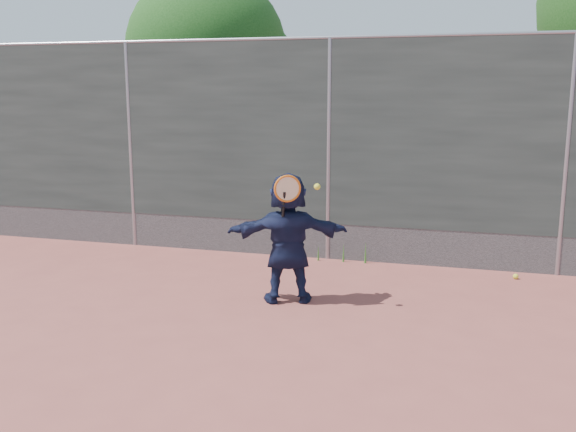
# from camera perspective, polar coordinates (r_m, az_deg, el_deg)

# --- Properties ---
(ground) EXTENTS (80.00, 80.00, 0.00)m
(ground) POSITION_cam_1_polar(r_m,az_deg,el_deg) (5.84, -3.90, -12.36)
(ground) COLOR #9E4C42
(ground) RESTS_ON ground
(player) EXTENTS (1.42, 0.83, 1.45)m
(player) POSITION_cam_1_polar(r_m,az_deg,el_deg) (7.06, 0.00, -1.93)
(player) COLOR #151C3B
(player) RESTS_ON ground
(ball_ground) EXTENTS (0.07, 0.07, 0.07)m
(ball_ground) POSITION_cam_1_polar(r_m,az_deg,el_deg) (8.54, 19.58, -5.08)
(ball_ground) COLOR yellow
(ball_ground) RESTS_ON ground
(fence) EXTENTS (20.00, 0.06, 3.03)m
(fence) POSITION_cam_1_polar(r_m,az_deg,el_deg) (8.76, 3.65, 6.27)
(fence) COLOR #38423D
(fence) RESTS_ON ground
(swing_action) EXTENTS (0.48, 0.17, 0.51)m
(swing_action) POSITION_cam_1_polar(r_m,az_deg,el_deg) (6.75, 0.19, 2.32)
(swing_action) COLOR orange
(swing_action) RESTS_ON ground
(tree_left) EXTENTS (3.15, 3.00, 4.53)m
(tree_left) POSITION_cam_1_polar(r_m,az_deg,el_deg) (12.51, -6.47, 13.91)
(tree_left) COLOR #382314
(tree_left) RESTS_ON ground
(weed_clump) EXTENTS (0.68, 0.07, 0.30)m
(weed_clump) POSITION_cam_1_polar(r_m,az_deg,el_deg) (8.84, 5.24, -3.25)
(weed_clump) COLOR #387226
(weed_clump) RESTS_ON ground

